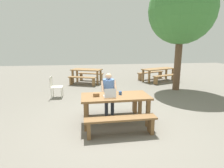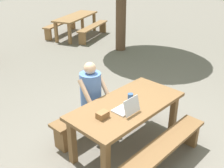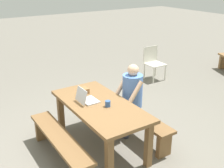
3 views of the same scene
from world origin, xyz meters
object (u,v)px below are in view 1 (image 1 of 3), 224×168
at_px(picnic_table_rear, 158,70).
at_px(picnic_table_mid, 87,72).
at_px(person_seated, 109,91).
at_px(plastic_chair, 55,86).
at_px(small_pouch, 96,95).
at_px(picnic_table_front, 115,100).
at_px(tree_left, 182,11).
at_px(coffee_mug, 120,93).
at_px(laptop, 110,95).

bearing_deg(picnic_table_rear, picnic_table_mid, 158.00).
relative_size(person_seated, plastic_chair, 1.47).
relative_size(picnic_table_mid, picnic_table_rear, 0.82).
bearing_deg(picnic_table_rear, small_pouch, -147.99).
distance_m(picnic_table_front, picnic_table_mid, 5.41).
height_order(small_pouch, tree_left, tree_left).
xyz_separation_m(coffee_mug, plastic_chair, (-2.07, 2.68, -0.35)).
bearing_deg(person_seated, plastic_chair, 131.37).
distance_m(picnic_table_mid, picnic_table_rear, 4.10).
xyz_separation_m(picnic_table_front, picnic_table_rear, (3.47, 5.32, -0.03)).
distance_m(coffee_mug, picnic_table_rear, 6.23).
relative_size(coffee_mug, person_seated, 0.07).
xyz_separation_m(laptop, picnic_table_rear, (3.64, 5.45, -0.20)).
height_order(picnic_table_front, coffee_mug, coffee_mug).
bearing_deg(person_seated, small_pouch, -122.61).
xyz_separation_m(picnic_table_front, picnic_table_mid, (-0.63, 5.37, -0.01)).
relative_size(laptop, tree_left, 0.06).
relative_size(picnic_table_front, plastic_chair, 2.08).
bearing_deg(small_pouch, picnic_table_front, -0.40).
bearing_deg(picnic_table_front, small_pouch, 179.60).
height_order(small_pouch, person_seated, person_seated).
bearing_deg(picnic_table_front, coffee_mug, 21.89).
bearing_deg(picnic_table_mid, picnic_table_rear, 22.09).
relative_size(laptop, picnic_table_rear, 0.13).
distance_m(small_pouch, picnic_table_rear, 6.63).
bearing_deg(tree_left, small_pouch, -141.00).
bearing_deg(laptop, picnic_table_mid, -85.55).
distance_m(laptop, picnic_table_mid, 5.53).
distance_m(plastic_chair, picnic_table_mid, 2.94).
bearing_deg(person_seated, picnic_table_front, -82.38).
distance_m(laptop, picnic_table_rear, 6.56).
relative_size(coffee_mug, tree_left, 0.02).
xyz_separation_m(plastic_chair, picnic_table_mid, (1.30, 2.63, 0.18)).
relative_size(person_seated, picnic_table_rear, 0.57).
distance_m(picnic_table_mid, tree_left, 5.41).
height_order(person_seated, picnic_table_mid, person_seated).
xyz_separation_m(small_pouch, tree_left, (3.92, 3.18, 2.65)).
height_order(person_seated, tree_left, tree_left).
bearing_deg(person_seated, coffee_mug, -69.22).
height_order(plastic_chair, picnic_table_rear, plastic_chair).
bearing_deg(laptop, picnic_table_front, -141.07).
distance_m(person_seated, tree_left, 5.13).
distance_m(coffee_mug, picnic_table_mid, 5.37).
relative_size(plastic_chair, picnic_table_mid, 0.47).
xyz_separation_m(small_pouch, person_seated, (0.41, 0.64, -0.08)).
relative_size(picnic_table_front, laptop, 6.03).
height_order(picnic_table_front, picnic_table_mid, picnic_table_mid).
distance_m(picnic_table_front, coffee_mug, 0.22).
height_order(laptop, picnic_table_rear, laptop).
bearing_deg(plastic_chair, picnic_table_rear, -63.14).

